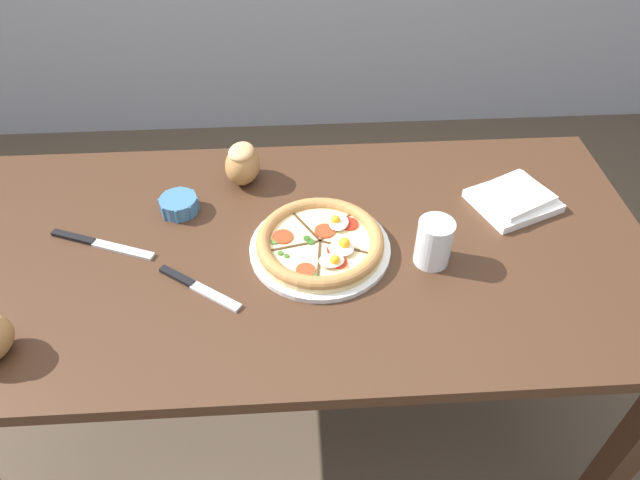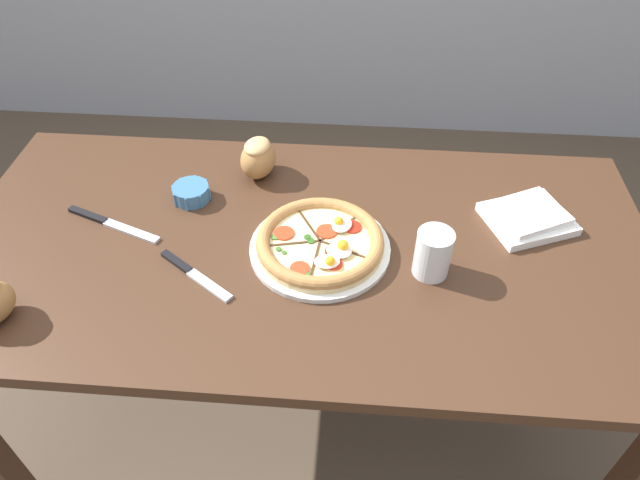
# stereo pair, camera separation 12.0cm
# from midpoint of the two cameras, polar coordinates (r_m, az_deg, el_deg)

# --- Properties ---
(ground_plane) EXTENTS (12.00, 12.00, 0.00)m
(ground_plane) POSITION_cam_midpoint_polar(r_m,az_deg,el_deg) (1.84, -3.33, -17.75)
(ground_plane) COLOR brown
(dining_table) EXTENTS (1.53, 0.76, 0.76)m
(dining_table) POSITION_cam_midpoint_polar(r_m,az_deg,el_deg) (1.31, -4.48, -3.92)
(dining_table) COLOR #422819
(dining_table) RESTS_ON ground_plane
(pizza) EXTENTS (0.30, 0.30, 0.05)m
(pizza) POSITION_cam_midpoint_polar(r_m,az_deg,el_deg) (1.21, -2.80, -0.48)
(pizza) COLOR white
(pizza) RESTS_ON dining_table
(ramekin_bowl) EXTENTS (0.09, 0.09, 0.04)m
(ramekin_bowl) POSITION_cam_midpoint_polar(r_m,az_deg,el_deg) (1.36, -16.42, 3.33)
(ramekin_bowl) COLOR teal
(ramekin_bowl) RESTS_ON dining_table
(napkin_folded) EXTENTS (0.22, 0.21, 0.04)m
(napkin_folded) POSITION_cam_midpoint_polar(r_m,az_deg,el_deg) (1.38, 16.47, 3.86)
(napkin_folded) COLOR white
(napkin_folded) RESTS_ON dining_table
(bread_piece_near) EXTENTS (0.10, 0.12, 0.10)m
(bread_piece_near) POSITION_cam_midpoint_polar(r_m,az_deg,el_deg) (1.40, -10.23, 7.47)
(bread_piece_near) COLOR #A3703D
(bread_piece_near) RESTS_ON dining_table
(knife_main) EXTENTS (0.24, 0.11, 0.01)m
(knife_main) POSITION_cam_midpoint_polar(r_m,az_deg,el_deg) (1.34, -23.53, -0.49)
(knife_main) COLOR silver
(knife_main) RESTS_ON dining_table
(knife_spare) EXTENTS (0.17, 0.13, 0.01)m
(knife_spare) POSITION_cam_midpoint_polar(r_m,az_deg,el_deg) (1.18, -14.98, -4.74)
(knife_spare) COLOR silver
(knife_spare) RESTS_ON dining_table
(water_glass) EXTENTS (0.07, 0.07, 0.10)m
(water_glass) POSITION_cam_midpoint_polar(r_m,az_deg,el_deg) (1.18, 8.45, -0.59)
(water_glass) COLOR white
(water_glass) RESTS_ON dining_table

